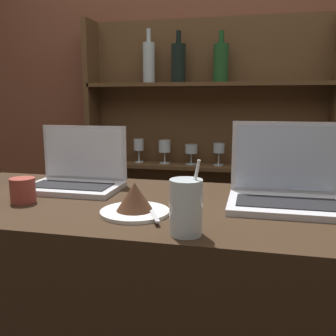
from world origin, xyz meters
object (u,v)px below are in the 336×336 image
object	(u,v)px
water_glass	(186,207)
coffee_cup	(23,190)
laptop_near	(77,175)
laptop_far	(286,187)
cake_plate	(135,202)

from	to	relation	value
water_glass	coffee_cup	distance (m)	0.54
laptop_near	coffee_cup	bearing A→B (deg)	-109.42
laptop_far	coffee_cup	distance (m)	0.77
cake_plate	laptop_near	bearing A→B (deg)	139.97
water_glass	coffee_cup	bearing A→B (deg)	163.09
water_glass	cake_plate	bearing A→B (deg)	142.58
laptop_far	water_glass	size ratio (longest dim) A/B	1.87
water_glass	coffee_cup	size ratio (longest dim) A/B	2.34
laptop_far	coffee_cup	xyz separation A→B (m)	(-0.76, -0.15, -0.01)
cake_plate	coffee_cup	world-z (taller)	cake_plate
laptop_far	coffee_cup	bearing A→B (deg)	-168.73
laptop_near	laptop_far	world-z (taller)	laptop_far
laptop_far	coffee_cup	world-z (taller)	laptop_far
laptop_near	cake_plate	bearing A→B (deg)	-40.03
laptop_near	water_glass	size ratio (longest dim) A/B	1.83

